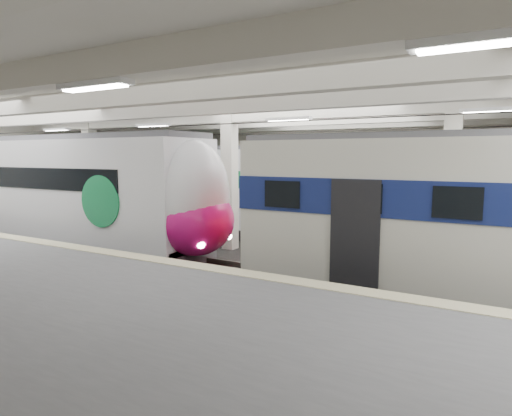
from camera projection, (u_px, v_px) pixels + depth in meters
The scene contains 4 objects.
station_hall at pixel (229, 174), 11.29m from camera, with size 36.00×24.00×5.75m.
modern_emu at pixel (89, 195), 16.60m from camera, with size 13.97×2.88×4.50m.
older_rer at pixel (509, 221), 9.79m from camera, with size 12.91×2.85×4.28m.
far_train at pixel (194, 188), 20.94m from camera, with size 12.95×3.01×4.16m.
Camera 1 is at (6.15, -11.27, 3.73)m, focal length 30.00 mm.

